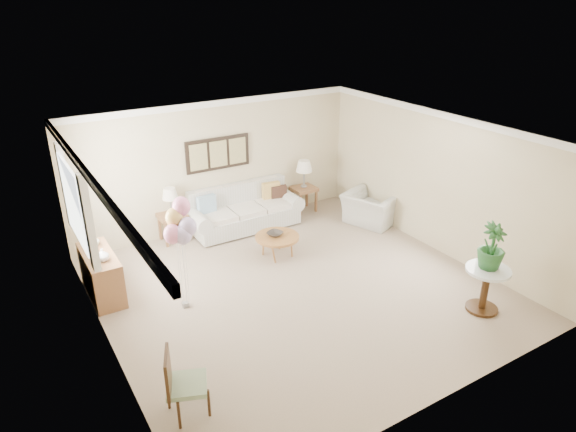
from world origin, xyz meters
The scene contains 18 objects.
ground_plane centered at (0.00, 0.00, 0.00)m, with size 6.00×6.00×0.00m, color tan.
room_shell centered at (-0.11, 0.09, 1.63)m, with size 6.04×6.04×2.60m.
wall_art_triptych centered at (0.00, 2.96, 1.55)m, with size 1.35×0.06×0.65m.
sofa centered at (0.34, 2.61, 0.35)m, with size 2.38×0.89×0.88m.
end_table_left centered at (-1.11, 2.78, 0.47)m, with size 0.52×0.47×0.57m.
end_table_right centered at (1.87, 2.70, 0.47)m, with size 0.51×0.46×0.56m.
lamp_left centered at (-1.11, 2.78, 0.97)m, with size 0.30×0.30×0.53m.
lamp_right centered at (1.87, 2.70, 1.02)m, with size 0.35×0.35×0.61m.
coffee_table centered at (0.29, 1.17, 0.38)m, with size 0.81×0.81×0.41m.
decor_bowl centered at (0.27, 1.20, 0.44)m, with size 0.28×0.28×0.07m, color #2B2621.
armchair centered at (2.69, 1.41, 0.33)m, with size 1.01×0.89×0.66m, color beige.
side_table centered at (2.10, -1.98, 0.54)m, with size 0.66×0.66×0.72m.
potted_plant centered at (2.12, -1.95, 1.07)m, with size 0.40×0.40×0.71m, color #224A26.
accent_chair centered at (-2.60, -1.60, 0.48)m, with size 0.58×0.58×0.92m.
credenza centered at (-2.76, 1.50, 0.37)m, with size 0.46×1.20×0.74m.
vase_white centered at (-2.74, 1.23, 0.84)m, with size 0.19×0.19×0.20m, color silver.
vase_sage centered at (-2.74, 1.82, 0.83)m, with size 0.17×0.17×0.18m, color beige.
balloon_cluster centered at (-1.74, 0.47, 1.41)m, with size 0.48×0.45×1.79m.
Camera 1 is at (-3.93, -6.09, 4.52)m, focal length 32.00 mm.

